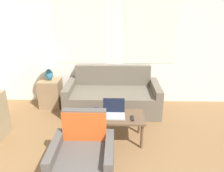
% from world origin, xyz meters
% --- Properties ---
extents(wall_back, '(6.91, 0.06, 2.60)m').
position_xyz_m(wall_back, '(-0.00, 4.06, 1.31)').
color(wall_back, white).
rests_on(wall_back, ground_plane).
extents(couch, '(1.90, 0.92, 0.88)m').
position_xyz_m(couch, '(-0.14, 3.59, 0.27)').
color(couch, '#665B4C').
rests_on(couch, ground_plane).
extents(armchair, '(0.76, 0.70, 0.85)m').
position_xyz_m(armchair, '(-0.46, 1.62, 0.26)').
color(armchair, '#514C47').
rests_on(armchair, ground_plane).
extents(side_table, '(0.43, 0.43, 0.60)m').
position_xyz_m(side_table, '(-1.48, 3.74, 0.30)').
color(side_table, '#937551').
rests_on(side_table, ground_plane).
extents(table_lamp, '(0.37, 0.37, 0.53)m').
position_xyz_m(table_lamp, '(-1.48, 3.74, 0.96)').
color(table_lamp, teal).
rests_on(table_lamp, side_table).
extents(coffee_table, '(1.04, 0.52, 0.44)m').
position_xyz_m(coffee_table, '(-0.13, 2.47, 0.39)').
color(coffee_table, brown).
rests_on(coffee_table, ground_plane).
extents(laptop, '(0.35, 0.29, 0.24)m').
position_xyz_m(laptop, '(-0.10, 2.51, 0.49)').
color(laptop, '#B7B7BC').
rests_on(laptop, coffee_table).
extents(cup_navy, '(0.07, 0.07, 0.09)m').
position_xyz_m(cup_navy, '(-0.37, 2.29, 0.48)').
color(cup_navy, white).
rests_on(cup_navy, coffee_table).
extents(cup_yellow, '(0.08, 0.08, 0.08)m').
position_xyz_m(cup_yellow, '(-0.39, 2.59, 0.48)').
color(cup_yellow, '#191E4C').
rests_on(cup_yellow, coffee_table).
extents(tv_remote, '(0.05, 0.15, 0.02)m').
position_xyz_m(tv_remote, '(0.19, 2.39, 0.45)').
color(tv_remote, black).
rests_on(tv_remote, coffee_table).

